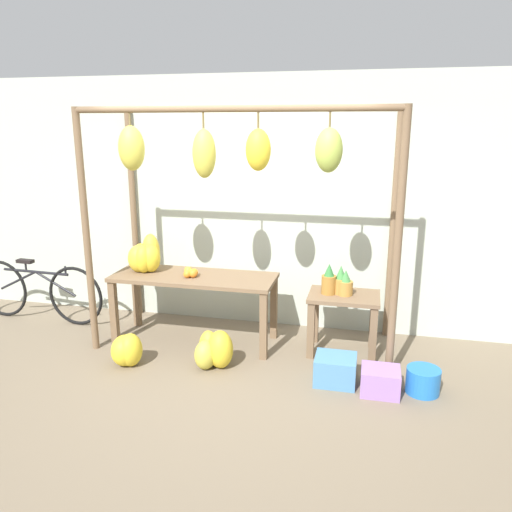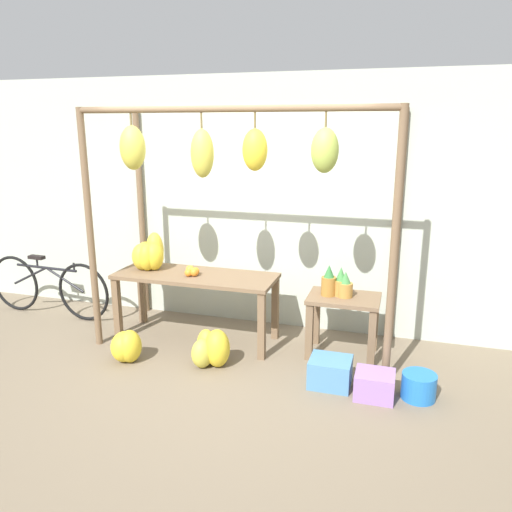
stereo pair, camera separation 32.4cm
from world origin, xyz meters
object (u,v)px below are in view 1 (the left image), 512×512
fruit_crate_white (335,369)px  banana_pile_on_table (145,257)px  blue_bucket (423,381)px  banana_pile_ground_left (127,350)px  pineapple_cluster (336,282)px  parked_bicycle (38,291)px  orange_pile (191,273)px  banana_pile_ground_right (213,350)px  fruit_crate_purple (380,381)px

fruit_crate_white → banana_pile_on_table: bearing=163.4°
blue_bucket → banana_pile_ground_left: bearing=-177.8°
banana_pile_on_table → banana_pile_ground_left: (0.11, -0.74, -0.74)m
pineapple_cluster → parked_bicycle: 3.50m
blue_bucket → orange_pile: bearing=166.6°
banana_pile_ground_right → fruit_crate_white: bearing=-1.9°
banana_pile_ground_left → parked_bicycle: size_ratio=0.19×
blue_bucket → parked_bicycle: size_ratio=0.17×
banana_pile_on_table → fruit_crate_white: banana_pile_on_table is taller
pineapple_cluster → banana_pile_ground_right: bearing=-149.8°
orange_pile → pineapple_cluster: bearing=5.2°
pineapple_cluster → parked_bicycle: bearing=179.3°
banana_pile_on_table → fruit_crate_white: size_ratio=1.20×
pineapple_cluster → blue_bucket: 1.24m
banana_pile_ground_right → fruit_crate_purple: bearing=-5.0°
fruit_crate_white → fruit_crate_purple: fruit_crate_white is taller
banana_pile_on_table → banana_pile_ground_right: bearing=-32.1°
banana_pile_on_table → fruit_crate_purple: (2.49, -0.72, -0.78)m
orange_pile → fruit_crate_purple: bearing=-18.2°
banana_pile_on_table → orange_pile: size_ratio=2.33×
banana_pile_on_table → blue_bucket: size_ratio=1.51×
orange_pile → blue_bucket: orange_pile is taller
pineapple_cluster → orange_pile: bearing=-174.8°
banana_pile_on_table → blue_bucket: 3.03m
pineapple_cluster → fruit_crate_white: 0.92m
pineapple_cluster → fruit_crate_white: bearing=-84.4°
banana_pile_ground_left → parked_bicycle: parked_bicycle is taller
banana_pile_ground_left → fruit_crate_purple: 2.38m
orange_pile → banana_pile_ground_right: 0.88m
orange_pile → banana_pile_ground_left: 1.00m
orange_pile → fruit_crate_white: size_ratio=0.51×
banana_pile_ground_left → blue_bucket: bearing=2.2°
banana_pile_ground_left → fruit_crate_white: size_ratio=0.89×
orange_pile → pineapple_cluster: size_ratio=0.61×
pineapple_cluster → fruit_crate_purple: (0.46, -0.77, -0.63)m
orange_pile → parked_bicycle: orange_pile is taller
blue_bucket → fruit_crate_purple: (-0.36, -0.09, 0.00)m
orange_pile → banana_pile_on_table: bearing=171.4°
pineapple_cluster → fruit_crate_white: pineapple_cluster is taller
banana_pile_ground_left → blue_bucket: size_ratio=1.13×
pineapple_cluster → banana_pile_ground_right: pineapple_cluster is taller
banana_pile_on_table → pineapple_cluster: 2.04m
orange_pile → parked_bicycle: 2.04m
blue_bucket → pineapple_cluster: bearing=140.2°
banana_pile_ground_left → fruit_crate_purple: bearing=0.4°
fruit_crate_white → fruit_crate_purple: bearing=-14.0°
blue_bucket → fruit_crate_purple: size_ratio=0.88×
orange_pile → blue_bucket: (2.31, -0.55, -0.67)m
banana_pile_ground_left → fruit_crate_purple: banana_pile_ground_left is taller
blue_bucket → parked_bicycle: 4.37m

